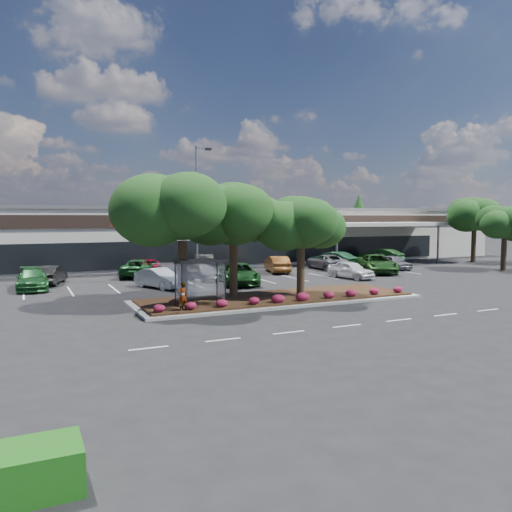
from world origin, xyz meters
name	(u,v)px	position (x,y,z in m)	size (l,w,h in m)	color
ground	(340,308)	(0.00, 0.00, 0.00)	(160.00, 160.00, 0.00)	black
retail_store	(176,234)	(0.06, 33.91, 3.15)	(80.40, 25.20, 6.25)	beige
landscape_island	(277,298)	(-2.00, 4.00, 0.12)	(18.00, 6.00, 0.26)	gray
lane_markings	(260,286)	(-0.14, 10.42, 0.01)	(33.12, 20.06, 0.01)	silver
shrub_row	(294,297)	(-2.00, 1.90, 0.51)	(17.00, 0.80, 0.50)	maroon
bus_shelter	(199,269)	(-7.50, 2.95, 2.31)	(2.75, 1.55, 2.59)	black
island_tree_west	(182,235)	(-8.00, 4.50, 4.21)	(7.20, 7.20, 7.89)	#103311
island_tree_mid	(233,238)	(-4.50, 5.20, 3.92)	(6.60, 6.60, 7.32)	#103311
island_tree_east	(301,244)	(-0.50, 3.70, 3.51)	(5.80, 5.80, 6.50)	#103311
tree_east_near	(504,237)	(26.00, 10.00, 3.25)	(5.60, 5.60, 6.51)	#103311
tree_east_far	(474,229)	(31.00, 18.00, 3.81)	(6.40, 6.40, 7.62)	#103311
conifer_north_east	(359,221)	(34.00, 44.00, 4.50)	(3.96, 3.96, 9.00)	#103311
person_waiting	(183,296)	(-8.83, 1.85, 1.02)	(0.56, 0.37, 1.53)	#594C47
light_pole	(198,224)	(-4.22, 12.91, 4.73)	(1.43, 0.61, 10.62)	gray
car_0	(33,279)	(-15.88, 15.59, 0.76)	(2.13, 5.24, 1.52)	#1A4F22
car_1	(160,278)	(-7.38, 12.35, 0.73)	(1.54, 4.42, 1.46)	#A3A9B0
car_2	(169,274)	(-6.02, 14.78, 0.73)	(2.04, 5.03, 1.46)	#55555C
car_3	(204,272)	(-3.00, 15.24, 0.71)	(1.67, 4.15, 1.41)	#9A9CA4
car_4	(239,274)	(-1.25, 11.83, 0.81)	(2.70, 5.85, 1.63)	#164117
car_5	(351,270)	(8.76, 11.15, 0.74)	(1.75, 4.36, 1.48)	silver
car_6	(377,264)	(13.48, 13.58, 0.86)	(2.85, 6.18, 1.72)	#234E1C
car_7	(394,262)	(17.11, 15.38, 0.70)	(1.66, 4.13, 1.41)	slate
car_9	(50,275)	(-14.59, 18.01, 0.75)	(1.59, 4.55, 1.50)	black
car_10	(147,267)	(-6.18, 21.73, 0.69)	(2.28, 4.94, 1.37)	maroon
car_11	(138,268)	(-7.38, 19.86, 0.78)	(2.60, 5.63, 1.56)	#14461E
car_12	(205,262)	(-0.39, 22.42, 0.83)	(1.75, 5.02, 1.65)	black
car_13	(277,264)	(5.17, 17.80, 0.79)	(1.66, 4.77, 1.57)	brown
car_14	(326,262)	(11.00, 18.35, 0.74)	(2.46, 5.34, 1.49)	slate
car_15	(332,260)	(12.15, 18.96, 0.84)	(1.79, 5.12, 1.69)	#184124
car_16	(376,257)	(19.44, 21.08, 0.74)	(1.76, 4.36, 1.49)	#515056
car_17	(380,256)	(19.81, 20.85, 0.83)	(1.76, 5.03, 1.66)	#194319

